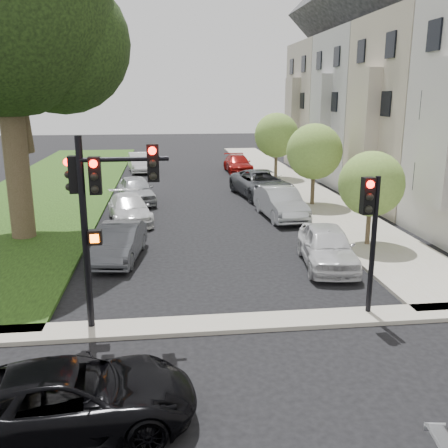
{
  "coord_description": "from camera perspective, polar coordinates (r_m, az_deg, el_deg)",
  "views": [
    {
      "loc": [
        -1.81,
        -9.98,
        5.9
      ],
      "look_at": [
        0.0,
        5.0,
        2.0
      ],
      "focal_mm": 40.0,
      "sensor_mm": 36.0,
      "label": 1
    }
  ],
  "objects": [
    {
      "name": "ground",
      "position": [
        11.73,
        3.05,
        -15.72
      ],
      "size": [
        140.0,
        140.0,
        0.0
      ],
      "primitive_type": "plane",
      "color": "black",
      "rests_on": "ground"
    },
    {
      "name": "grass_strip",
      "position": [
        35.22,
        -18.62,
        4.19
      ],
      "size": [
        8.0,
        44.0,
        0.12
      ],
      "primitive_type": "cube",
      "color": "black",
      "rests_on": "ground"
    },
    {
      "name": "sidewalk_right",
      "position": [
        35.52,
        7.17,
        4.92
      ],
      "size": [
        3.5,
        44.0,
        0.12
      ],
      "primitive_type": "cube",
      "color": "#A0967E",
      "rests_on": "ground"
    },
    {
      "name": "sidewalk_cross",
      "position": [
        13.45,
        1.57,
        -11.25
      ],
      "size": [
        60.0,
        1.0,
        0.12
      ],
      "primitive_type": "cube",
      "color": "#A0967E",
      "rests_on": "ground"
    },
    {
      "name": "house_b",
      "position": [
        29.21,
        23.2,
        15.4
      ],
      "size": [
        7.7,
        7.55,
        15.97
      ],
      "color": "#BAB0A5",
      "rests_on": "ground"
    },
    {
      "name": "house_c",
      "position": [
        35.94,
        17.12,
        15.53
      ],
      "size": [
        7.7,
        7.55,
        15.97
      ],
      "color": "#A1A09F",
      "rests_on": "ground"
    },
    {
      "name": "house_d",
      "position": [
        42.93,
        12.99,
        15.52
      ],
      "size": [
        7.7,
        7.55,
        15.97
      ],
      "color": "slate",
      "rests_on": "ground"
    },
    {
      "name": "small_tree_a",
      "position": [
        20.31,
        16.49,
        4.42
      ],
      "size": [
        2.56,
        2.56,
        3.84
      ],
      "color": "#3A301C",
      "rests_on": "ground"
    },
    {
      "name": "small_tree_b",
      "position": [
        27.35,
        10.28,
        8.14
      ],
      "size": [
        2.99,
        2.99,
        4.48
      ],
      "color": "#3A301C",
      "rests_on": "ground"
    },
    {
      "name": "small_tree_c",
      "position": [
        36.14,
        6.02,
        10.04
      ],
      "size": [
        3.15,
        3.15,
        4.73
      ],
      "color": "#3A301C",
      "rests_on": "ground"
    },
    {
      "name": "traffic_signal_main",
      "position": [
        12.56,
        -14.08,
        2.75
      ],
      "size": [
        2.43,
        0.63,
        4.99
      ],
      "color": "black",
      "rests_on": "ground"
    },
    {
      "name": "traffic_signal_secondary",
      "position": [
        13.67,
        16.37,
        0.39
      ],
      "size": [
        0.49,
        0.4,
        3.88
      ],
      "color": "black",
      "rests_on": "ground"
    },
    {
      "name": "car_cross_near",
      "position": [
        9.85,
        -17.31,
        -18.53
      ],
      "size": [
        4.79,
        2.61,
        1.27
      ],
      "primitive_type": "imported",
      "rotation": [
        0.0,
        0.0,
        1.68
      ],
      "color": "black",
      "rests_on": "ground"
    },
    {
      "name": "car_parked_0",
      "position": [
        18.01,
        11.7,
        -2.5
      ],
      "size": [
        2.26,
        4.47,
        1.46
      ],
      "primitive_type": "imported",
      "rotation": [
        0.0,
        0.0,
        -0.13
      ],
      "color": "silver",
      "rests_on": "ground"
    },
    {
      "name": "car_parked_1",
      "position": [
        24.71,
        6.49,
        2.38
      ],
      "size": [
        1.96,
        4.69,
        1.51
      ],
      "primitive_type": "imported",
      "rotation": [
        0.0,
        0.0,
        0.08
      ],
      "color": "#999BA0",
      "rests_on": "ground"
    },
    {
      "name": "car_parked_2",
      "position": [
        29.82,
        4.34,
        4.58
      ],
      "size": [
        3.47,
        6.01,
        1.58
      ],
      "primitive_type": "imported",
      "rotation": [
        0.0,
        0.0,
        0.16
      ],
      "color": "#3F4247",
      "rests_on": "ground"
    },
    {
      "name": "car_parked_4",
      "position": [
        39.6,
        1.59,
        6.89
      ],
      "size": [
        1.95,
        4.62,
        1.33
      ],
      "primitive_type": "imported",
      "rotation": [
        0.0,
        0.0,
        0.02
      ],
      "color": "maroon",
      "rests_on": "ground"
    },
    {
      "name": "car_parked_5",
      "position": [
        18.72,
        -11.87,
        -2.08
      ],
      "size": [
        1.92,
        4.16,
        1.32
      ],
      "primitive_type": "imported",
      "rotation": [
        0.0,
        0.0,
        -0.13
      ],
      "color": "#3F4247",
      "rests_on": "ground"
    },
    {
      "name": "car_parked_6",
      "position": [
        24.28,
        -10.75,
        1.73
      ],
      "size": [
        2.57,
        4.69,
        1.29
      ],
      "primitive_type": "imported",
      "rotation": [
        0.0,
        0.0,
        0.18
      ],
      "color": "silver",
      "rests_on": "ground"
    },
    {
      "name": "car_parked_7",
      "position": [
        28.6,
        -10.01,
        3.88
      ],
      "size": [
        2.57,
        4.6,
        1.48
      ],
      "primitive_type": "imported",
      "rotation": [
        0.0,
        0.0,
        0.2
      ],
      "color": "#999BA0",
      "rests_on": "ground"
    },
    {
      "name": "car_parked_9",
      "position": [
        40.27,
        -9.59,
        6.95
      ],
      "size": [
        2.21,
        4.76,
        1.51
      ],
      "primitive_type": "imported",
      "rotation": [
        0.0,
        0.0,
        0.14
      ],
      "color": "silver",
      "rests_on": "ground"
    }
  ]
}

